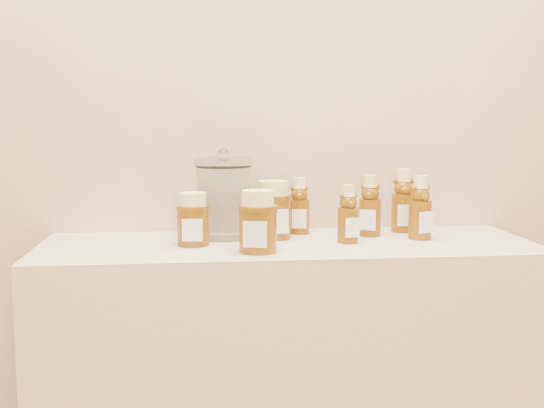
{
  "coord_description": "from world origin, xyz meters",
  "views": [
    {
      "loc": [
        -0.21,
        -0.07,
        1.21
      ],
      "look_at": [
        -0.04,
        1.52,
        1.0
      ],
      "focal_mm": 45.0,
      "sensor_mm": 36.0,
      "label": 1
    }
  ],
  "objects_px": {
    "bear_bottle_back_left": "(299,202)",
    "honey_jar_left": "(193,219)",
    "bear_bottle_front_left": "(348,210)",
    "glass_canister": "(224,195)"
  },
  "relations": [
    {
      "from": "bear_bottle_back_left",
      "to": "honey_jar_left",
      "type": "height_order",
      "value": "bear_bottle_back_left"
    },
    {
      "from": "glass_canister",
      "to": "bear_bottle_back_left",
      "type": "bearing_deg",
      "value": 12.28
    },
    {
      "from": "bear_bottle_front_left",
      "to": "glass_canister",
      "type": "xyz_separation_m",
      "value": [
        -0.3,
        0.1,
        0.03
      ]
    },
    {
      "from": "bear_bottle_back_left",
      "to": "honey_jar_left",
      "type": "bearing_deg",
      "value": -144.53
    },
    {
      "from": "bear_bottle_back_left",
      "to": "glass_canister",
      "type": "xyz_separation_m",
      "value": [
        -0.2,
        -0.04,
        0.03
      ]
    },
    {
      "from": "bear_bottle_front_left",
      "to": "honey_jar_left",
      "type": "xyz_separation_m",
      "value": [
        -0.37,
        0.01,
        -0.02
      ]
    },
    {
      "from": "bear_bottle_front_left",
      "to": "honey_jar_left",
      "type": "relative_size",
      "value": 1.27
    },
    {
      "from": "bear_bottle_front_left",
      "to": "honey_jar_left",
      "type": "distance_m",
      "value": 0.38
    },
    {
      "from": "bear_bottle_back_left",
      "to": "bear_bottle_front_left",
      "type": "xyz_separation_m",
      "value": [
        0.1,
        -0.14,
        -0.0
      ]
    },
    {
      "from": "honey_jar_left",
      "to": "glass_canister",
      "type": "height_order",
      "value": "glass_canister"
    }
  ]
}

